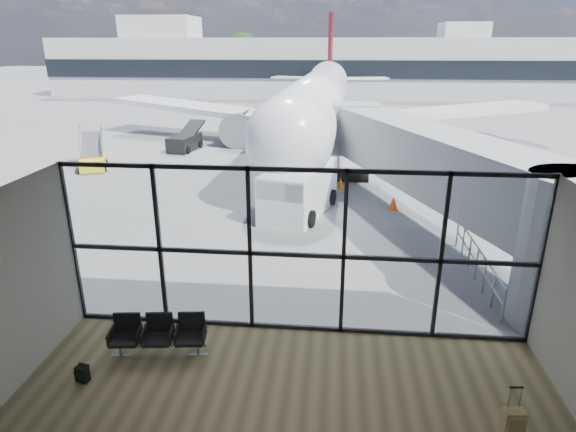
% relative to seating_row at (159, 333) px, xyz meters
% --- Properties ---
extents(ground, '(220.00, 220.00, 0.00)m').
position_rel_seating_row_xyz_m(ground, '(3.29, 41.38, -0.57)').
color(ground, slate).
rests_on(ground, ground).
extents(lounge_shell, '(12.02, 8.01, 4.51)m').
position_rel_seating_row_xyz_m(lounge_shell, '(3.29, -3.42, 2.08)').
color(lounge_shell, brown).
rests_on(lounge_shell, ground).
extents(glass_curtain_wall, '(12.10, 0.12, 4.50)m').
position_rel_seating_row_xyz_m(glass_curtain_wall, '(3.29, 1.38, 1.67)').
color(glass_curtain_wall, white).
rests_on(glass_curtain_wall, ground).
extents(jet_bridge, '(8.00, 16.50, 4.33)m').
position_rel_seating_row_xyz_m(jet_bridge, '(8.19, 8.45, 2.19)').
color(jet_bridge, '#929597').
rests_on(jet_bridge, ground).
extents(apron_railing, '(0.06, 5.46, 1.11)m').
position_rel_seating_row_xyz_m(apron_railing, '(8.89, 4.88, 0.15)').
color(apron_railing, gray).
rests_on(apron_railing, ground).
extents(far_terminal, '(80.00, 12.20, 11.00)m').
position_rel_seating_row_xyz_m(far_terminal, '(2.70, 63.35, 3.64)').
color(far_terminal, beige).
rests_on(far_terminal, ground).
extents(tree_0, '(4.95, 4.95, 7.12)m').
position_rel_seating_row_xyz_m(tree_0, '(-41.71, 73.38, 4.06)').
color(tree_0, '#382619').
rests_on(tree_0, ground).
extents(tree_1, '(5.61, 5.61, 8.07)m').
position_rel_seating_row_xyz_m(tree_1, '(-35.71, 73.38, 4.68)').
color(tree_1, '#382619').
rests_on(tree_1, ground).
extents(tree_2, '(6.27, 6.27, 9.03)m').
position_rel_seating_row_xyz_m(tree_2, '(-29.71, 73.38, 5.30)').
color(tree_2, '#382619').
rests_on(tree_2, ground).
extents(tree_3, '(4.95, 4.95, 7.12)m').
position_rel_seating_row_xyz_m(tree_3, '(-23.71, 73.38, 4.06)').
color(tree_3, '#382619').
rests_on(tree_3, ground).
extents(tree_4, '(5.61, 5.61, 8.07)m').
position_rel_seating_row_xyz_m(tree_4, '(-17.71, 73.38, 4.68)').
color(tree_4, '#382619').
rests_on(tree_4, ground).
extents(tree_5, '(6.27, 6.27, 9.03)m').
position_rel_seating_row_xyz_m(tree_5, '(-11.71, 73.38, 5.30)').
color(tree_5, '#382619').
rests_on(tree_5, ground).
extents(seating_row, '(2.33, 0.92, 1.03)m').
position_rel_seating_row_xyz_m(seating_row, '(0.00, 0.00, 0.00)').
color(seating_row, gray).
rests_on(seating_row, ground).
extents(backpack, '(0.31, 0.31, 0.42)m').
position_rel_seating_row_xyz_m(backpack, '(-1.39, -1.25, -0.37)').
color(backpack, black).
rests_on(backpack, ground).
extents(suitcase, '(0.42, 0.33, 1.09)m').
position_rel_seating_row_xyz_m(suitcase, '(7.82, -1.99, -0.24)').
color(suitcase, '#917E51').
rests_on(suitcase, ground).
extents(airliner, '(34.76, 40.24, 10.36)m').
position_rel_seating_row_xyz_m(airliner, '(2.72, 28.89, 2.58)').
color(airliner, white).
rests_on(airliner, ground).
extents(service_van, '(3.37, 5.31, 2.14)m').
position_rel_seating_row_xyz_m(service_van, '(2.61, 10.78, 0.53)').
color(service_van, white).
rests_on(service_van, ground).
extents(belt_loader, '(2.01, 4.21, 1.86)m').
position_rel_seating_row_xyz_m(belt_loader, '(-6.61, 23.74, 0.05)').
color(belt_loader, black).
rests_on(belt_loader, ground).
extents(mobile_stairs, '(2.40, 3.22, 2.06)m').
position_rel_seating_row_xyz_m(mobile_stairs, '(-10.59, 17.72, -0.08)').
color(mobile_stairs, yellow).
rests_on(mobile_stairs, ground).
extents(traffic_cone_b, '(0.42, 0.42, 0.59)m').
position_rel_seating_row_xyz_m(traffic_cone_b, '(4.53, 14.98, -0.29)').
color(traffic_cone_b, orange).
rests_on(traffic_cone_b, ground).
extents(traffic_cone_c, '(0.46, 0.46, 0.65)m').
position_rel_seating_row_xyz_m(traffic_cone_c, '(6.96, 11.75, -0.26)').
color(traffic_cone_c, '#D4430B').
rests_on(traffic_cone_c, ground).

